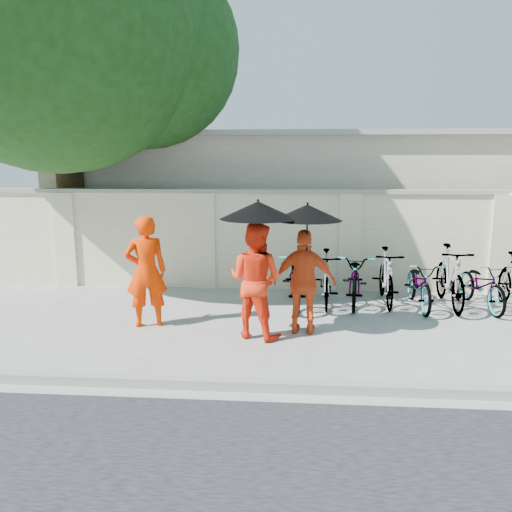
{
  "coord_description": "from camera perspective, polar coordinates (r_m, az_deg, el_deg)",
  "views": [
    {
      "loc": [
        0.85,
        -7.13,
        2.62
      ],
      "look_at": [
        0.24,
        0.94,
        1.1
      ],
      "focal_mm": 35.0,
      "sensor_mm": 36.0,
      "label": 1
    }
  ],
  "objects": [
    {
      "name": "ground",
      "position": [
        7.64,
        -2.36,
        -9.42
      ],
      "size": [
        80.0,
        80.0,
        0.0
      ],
      "primitive_type": "plane",
      "color": "#AAA9A6"
    },
    {
      "name": "kerb",
      "position": [
        6.06,
        -4.28,
        -14.37
      ],
      "size": [
        40.0,
        0.16,
        0.12
      ],
      "primitive_type": "cube",
      "color": "gray",
      "rests_on": "ground"
    },
    {
      "name": "compound_wall",
      "position": [
        10.46,
        5.1,
        1.68
      ],
      "size": [
        20.0,
        0.3,
        2.0
      ],
      "primitive_type": "cube",
      "color": "#EDE7CF",
      "rests_on": "ground"
    },
    {
      "name": "building_behind",
      "position": [
        14.21,
        9.01,
        6.39
      ],
      "size": [
        14.0,
        6.0,
        3.2
      ],
      "primitive_type": "cube",
      "color": "beige",
      "rests_on": "ground"
    },
    {
      "name": "shade_tree",
      "position": [
        11.34,
        -20.91,
        22.6
      ],
      "size": [
        6.7,
        6.2,
        8.2
      ],
      "color": "#4F371A",
      "rests_on": "ground"
    },
    {
      "name": "monk_left",
      "position": [
        8.19,
        -12.46,
        -1.72
      ],
      "size": [
        0.77,
        0.63,
        1.81
      ],
      "primitive_type": "imported",
      "rotation": [
        0.0,
        0.0,
        3.48
      ],
      "color": "#FF3300",
      "rests_on": "ground"
    },
    {
      "name": "monk_center",
      "position": [
        7.5,
        -0.11,
        -2.79
      ],
      "size": [
        1.05,
        0.95,
        1.76
      ],
      "primitive_type": "imported",
      "rotation": [
        0.0,
        0.0,
        2.74
      ],
      "color": "#F62E0F",
      "rests_on": "ground"
    },
    {
      "name": "parasol_center",
      "position": [
        7.24,
        0.23,
        5.26
      ],
      "size": [
        1.12,
        1.12,
        1.07
      ],
      "color": "black",
      "rests_on": "ground"
    },
    {
      "name": "monk_right",
      "position": [
        7.7,
        5.57,
        -2.98
      ],
      "size": [
        0.99,
        0.49,
        1.63
      ],
      "primitive_type": "imported",
      "rotation": [
        0.0,
        0.0,
        3.05
      ],
      "color": "#E54C1B",
      "rests_on": "ground"
    },
    {
      "name": "parasol_right",
      "position": [
        7.44,
        5.89,
        4.97
      ],
      "size": [
        1.04,
        1.04,
        1.09
      ],
      "color": "black",
      "rests_on": "ground"
    },
    {
      "name": "bike_0",
      "position": [
        9.3,
        4.58,
        -2.53
      ],
      "size": [
        0.79,
        1.97,
        1.02
      ],
      "primitive_type": "imported",
      "rotation": [
        0.0,
        0.0,
        0.06
      ],
      "color": "gray",
      "rests_on": "ground"
    },
    {
      "name": "bike_1",
      "position": [
        9.36,
        8.02,
        -2.51
      ],
      "size": [
        0.55,
        1.71,
        1.02
      ],
      "primitive_type": "imported",
      "rotation": [
        0.0,
        0.0,
        -0.04
      ],
      "color": "gray",
      "rests_on": "ground"
    },
    {
      "name": "bike_2",
      "position": [
        9.54,
        11.33,
        -2.49
      ],
      "size": [
        0.88,
        1.93,
        0.98
      ],
      "primitive_type": "imported",
      "rotation": [
        0.0,
        0.0,
        -0.13
      ],
      "color": "gray",
      "rests_on": "ground"
    },
    {
      "name": "bike_3",
      "position": [
        9.63,
        14.65,
        -2.3
      ],
      "size": [
        0.57,
        1.76,
        1.04
      ],
      "primitive_type": "imported",
      "rotation": [
        0.0,
        0.0,
        -0.05
      ],
      "color": "gray",
      "rests_on": "ground"
    },
    {
      "name": "bike_4",
      "position": [
        9.56,
        18.18,
        -3.09
      ],
      "size": [
        0.59,
        1.67,
        0.88
      ],
      "primitive_type": "imported",
      "rotation": [
        0.0,
        0.0,
        0.0
      ],
      "color": "gray",
      "rests_on": "ground"
    },
    {
      "name": "bike_5",
      "position": [
        9.77,
        21.28,
        -2.23
      ],
      "size": [
        0.6,
        1.91,
        1.13
      ],
      "primitive_type": "imported",
      "rotation": [
        0.0,
        0.0,
        -0.04
      ],
      "color": "gray",
      "rests_on": "ground"
    },
    {
      "name": "bike_6",
      "position": [
        9.93,
        24.42,
        -3.02
      ],
      "size": [
        0.79,
        1.74,
        0.88
      ],
      "primitive_type": "imported",
      "rotation": [
        0.0,
        0.0,
        0.13
      ],
      "color": "gray",
      "rests_on": "ground"
    }
  ]
}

